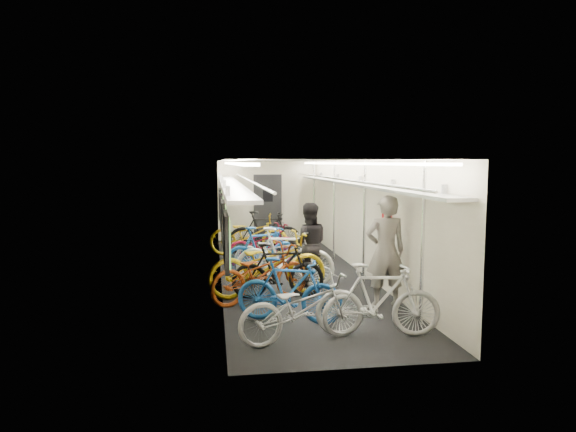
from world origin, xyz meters
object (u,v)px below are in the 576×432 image
object	(u,v)px
passenger_near	(386,251)
passenger_mid	(308,244)
backpack	(390,223)
bicycle_0	(302,308)
bicycle_1	(289,290)

from	to	relation	value
passenger_near	passenger_mid	bearing A→B (deg)	-57.12
passenger_near	backpack	xyz separation A→B (m)	(0.35, 0.79, 0.36)
bicycle_0	passenger_mid	world-z (taller)	passenger_mid
passenger_mid	backpack	size ratio (longest dim) A/B	4.21
passenger_near	passenger_mid	distance (m)	1.88
bicycle_0	passenger_mid	size ratio (longest dim) A/B	1.10
bicycle_0	passenger_near	size ratio (longest dim) A/B	0.96
passenger_near	bicycle_0	bearing A→B (deg)	43.41
bicycle_0	backpack	world-z (taller)	backpack
bicycle_0	passenger_mid	bearing A→B (deg)	-25.43
bicycle_0	passenger_near	world-z (taller)	passenger_near
bicycle_1	backpack	distance (m)	2.62
backpack	bicycle_1	bearing A→B (deg)	-149.72
bicycle_1	passenger_near	world-z (taller)	passenger_near
bicycle_0	passenger_near	bearing A→B (deg)	-61.23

